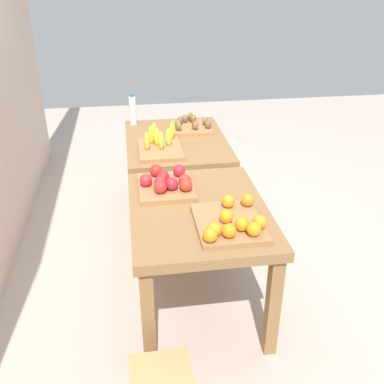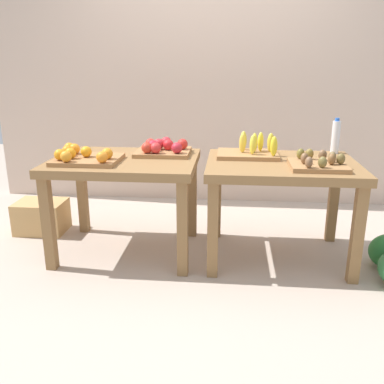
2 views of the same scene
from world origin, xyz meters
TOP-DOWN VIEW (x-y plane):
  - ground_plane at (0.00, 0.00)m, footprint 8.00×8.00m
  - display_table_left at (-0.56, 0.00)m, footprint 1.04×0.80m
  - display_table_right at (0.56, 0.00)m, footprint 1.04×0.80m
  - orange_bin at (-0.81, -0.14)m, footprint 0.45×0.37m
  - apple_bin at (-0.31, 0.16)m, footprint 0.40×0.35m
  - banana_crate at (0.35, 0.15)m, footprint 0.44×0.32m
  - kiwi_bin at (0.77, -0.15)m, footprint 0.36×0.32m
  - water_bottle at (0.98, 0.33)m, footprint 0.06×0.06m
  - watermelon_pile at (1.40, -0.26)m, footprint 0.58×0.57m

SIDE VIEW (x-z plane):
  - ground_plane at x=0.00m, z-range 0.00..0.00m
  - watermelon_pile at x=1.40m, z-range -0.01..0.26m
  - display_table_left at x=-0.56m, z-range 0.26..0.98m
  - display_table_right at x=0.56m, z-range 0.26..0.98m
  - kiwi_bin at x=0.77m, z-range 0.70..0.81m
  - orange_bin at x=-0.81m, z-range 0.71..0.81m
  - banana_crate at x=0.35m, z-range 0.68..0.85m
  - apple_bin at x=-0.31m, z-range 0.71..0.82m
  - water_bottle at x=0.98m, z-range 0.71..0.98m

